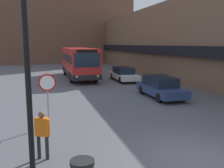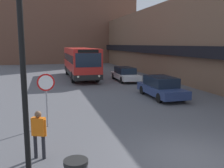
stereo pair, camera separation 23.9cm
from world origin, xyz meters
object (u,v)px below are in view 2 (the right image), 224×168
(pedestrian, at_px, (39,130))
(stop_sign, at_px, (46,89))
(street_lamp, at_px, (31,25))
(city_bus, at_px, (80,62))
(parked_car_front, at_px, (161,87))
(parked_car_back, at_px, (125,74))

(pedestrian, bearing_deg, stop_sign, 109.78)
(pedestrian, bearing_deg, street_lamp, -67.97)
(city_bus, relative_size, street_lamp, 1.59)
(city_bus, xyz_separation_m, parked_car_front, (4.01, -11.39, -1.04))
(parked_car_back, bearing_deg, pedestrian, -116.89)
(parked_car_back, xyz_separation_m, pedestrian, (-7.93, -15.65, 0.26))
(parked_car_front, relative_size, street_lamp, 0.69)
(parked_car_front, xyz_separation_m, stop_sign, (-7.66, -4.39, 1.01))
(parked_car_front, xyz_separation_m, street_lamp, (-7.97, -8.31, 3.43))
(city_bus, height_order, parked_car_back, city_bus)
(stop_sign, distance_m, pedestrian, 3.29)
(stop_sign, bearing_deg, pedestrian, -94.87)
(parked_car_back, xyz_separation_m, street_lamp, (-7.97, -16.38, 3.46))
(parked_car_front, bearing_deg, street_lamp, -133.79)
(city_bus, xyz_separation_m, parked_car_back, (4.01, -3.32, -1.06))
(parked_car_back, bearing_deg, parked_car_front, -90.00)
(city_bus, relative_size, parked_car_front, 2.31)
(stop_sign, xyz_separation_m, pedestrian, (-0.27, -3.19, -0.78))
(city_bus, relative_size, stop_sign, 4.49)
(street_lamp, bearing_deg, city_bus, 78.64)
(parked_car_front, height_order, pedestrian, pedestrian)
(parked_car_back, height_order, street_lamp, street_lamp)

